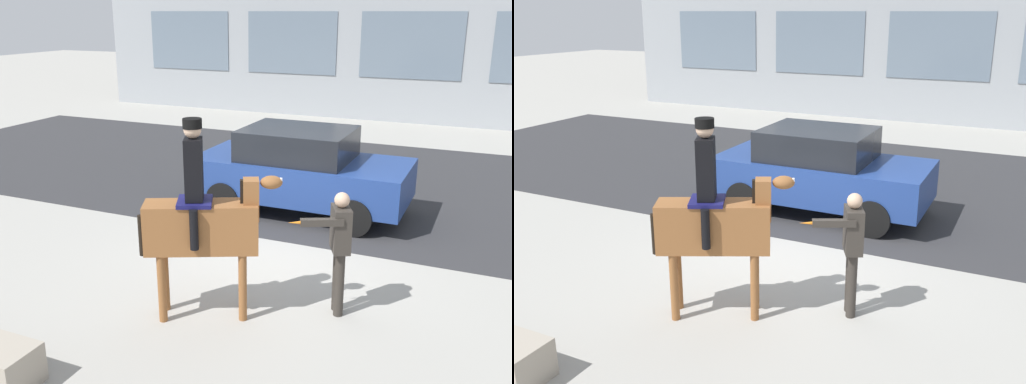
{
  "view_description": "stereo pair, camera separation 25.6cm",
  "coord_description": "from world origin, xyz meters",
  "views": [
    {
      "loc": [
        3.32,
        -8.28,
        3.92
      ],
      "look_at": [
        0.29,
        -1.37,
        1.52
      ],
      "focal_mm": 40.0,
      "sensor_mm": 36.0,
      "label": 1
    },
    {
      "loc": [
        3.55,
        -8.17,
        3.92
      ],
      "look_at": [
        0.29,
        -1.37,
        1.52
      ],
      "focal_mm": 40.0,
      "sensor_mm": 36.0,
      "label": 2
    }
  ],
  "objects": [
    {
      "name": "ground_plane",
      "position": [
        0.0,
        0.0,
        0.0
      ],
      "size": [
        80.0,
        80.0,
        0.0
      ],
      "primitive_type": "plane",
      "color": "#9E9B93"
    },
    {
      "name": "mounted_horse_lead",
      "position": [
        -0.06,
        -2.28,
        1.35
      ],
      "size": [
        1.74,
        1.05,
        2.67
      ],
      "rotation": [
        0.0,
        0.0,
        0.44
      ],
      "color": "brown",
      "rests_on": "ground_plane"
    },
    {
      "name": "street_car_near_lane",
      "position": [
        -0.3,
        2.2,
        0.87
      ],
      "size": [
        4.23,
        2.02,
        1.7
      ],
      "color": "navy",
      "rests_on": "ground_plane"
    },
    {
      "name": "road_surface",
      "position": [
        0.0,
        4.75,
        0.0
      ],
      "size": [
        25.47,
        8.5,
        0.01
      ],
      "color": "#2D2D30",
      "rests_on": "ground_plane"
    },
    {
      "name": "pedestrian_bystander",
      "position": [
        1.54,
        -1.52,
        1.01
      ],
      "size": [
        0.76,
        0.72,
        1.71
      ],
      "rotation": [
        0.0,
        0.0,
        -2.69
      ],
      "color": "#332D28",
      "rests_on": "ground_plane"
    }
  ]
}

